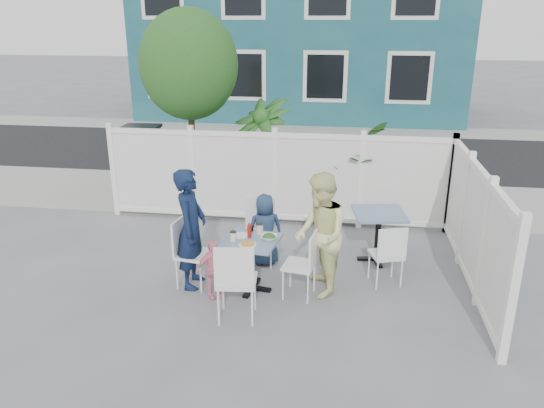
# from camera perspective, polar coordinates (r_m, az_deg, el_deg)

# --- Properties ---
(ground) EXTENTS (80.00, 80.00, 0.00)m
(ground) POSITION_cam_1_polar(r_m,az_deg,el_deg) (7.19, -3.15, -8.96)
(ground) COLOR slate
(near_sidewalk) EXTENTS (24.00, 2.60, 0.01)m
(near_sidewalk) POSITION_cam_1_polar(r_m,az_deg,el_deg) (10.63, 0.83, 0.82)
(near_sidewalk) COLOR gray
(near_sidewalk) RESTS_ON ground
(street) EXTENTS (24.00, 5.00, 0.01)m
(street) POSITION_cam_1_polar(r_m,az_deg,el_deg) (14.16, 2.78, 5.60)
(street) COLOR black
(street) RESTS_ON ground
(far_sidewalk) EXTENTS (24.00, 1.60, 0.01)m
(far_sidewalk) POSITION_cam_1_polar(r_m,az_deg,el_deg) (17.18, 3.80, 8.09)
(far_sidewalk) COLOR gray
(far_sidewalk) RESTS_ON ground
(building) EXTENTS (11.00, 6.00, 6.00)m
(building) POSITION_cam_1_polar(r_m,az_deg,el_deg) (20.26, 3.34, 18.41)
(building) COLOR #184C59
(building) RESTS_ON ground
(fence_back) EXTENTS (5.86, 0.08, 1.60)m
(fence_back) POSITION_cam_1_polar(r_m,az_deg,el_deg) (9.06, 0.33, 2.62)
(fence_back) COLOR white
(fence_back) RESTS_ON ground
(fence_right) EXTENTS (0.08, 3.66, 1.60)m
(fence_right) POSITION_cam_1_polar(r_m,az_deg,el_deg) (7.48, 20.89, -2.50)
(fence_right) COLOR white
(fence_right) RESTS_ON ground
(tree) EXTENTS (1.80, 1.62, 3.59)m
(tree) POSITION_cam_1_polar(r_m,az_deg,el_deg) (9.95, -8.97, 14.54)
(tree) COLOR #382316
(tree) RESTS_ON ground
(utility_cabinet) EXTENTS (0.70, 0.51, 1.26)m
(utility_cabinet) POSITION_cam_1_polar(r_m,az_deg,el_deg) (11.35, -13.65, 4.78)
(utility_cabinet) COLOR gold
(utility_cabinet) RESTS_ON ground
(potted_shrub_a) EXTENTS (1.61, 1.61, 2.04)m
(potted_shrub_a) POSITION_cam_1_polar(r_m,az_deg,el_deg) (9.71, -1.13, 5.25)
(potted_shrub_a) COLOR #1D4918
(potted_shrub_a) RESTS_ON ground
(potted_shrub_b) EXTENTS (1.61, 1.75, 1.65)m
(potted_shrub_b) POSITION_cam_1_polar(r_m,az_deg,el_deg) (9.54, 7.90, 3.58)
(potted_shrub_b) COLOR #1D4918
(potted_shrub_b) RESTS_ON ground
(main_table) EXTENTS (0.77, 0.77, 0.71)m
(main_table) POSITION_cam_1_polar(r_m,az_deg,el_deg) (6.90, -2.24, -5.08)
(main_table) COLOR #46608A
(main_table) RESTS_ON ground
(spare_table) EXTENTS (0.82, 0.82, 0.76)m
(spare_table) POSITION_cam_1_polar(r_m,az_deg,el_deg) (7.85, 11.40, -2.04)
(spare_table) COLOR #46608A
(spare_table) RESTS_ON ground
(chair_left) EXTENTS (0.47, 0.48, 0.93)m
(chair_left) POSITION_cam_1_polar(r_m,az_deg,el_deg) (7.12, -9.04, -4.62)
(chair_left) COLOR white
(chair_left) RESTS_ON ground
(chair_right) EXTENTS (0.45, 0.46, 0.88)m
(chair_right) POSITION_cam_1_polar(r_m,az_deg,el_deg) (6.76, 3.57, -6.04)
(chair_right) COLOR white
(chair_right) RESTS_ON ground
(chair_back) EXTENTS (0.46, 0.45, 0.96)m
(chair_back) POSITION_cam_1_polar(r_m,az_deg,el_deg) (7.70, -1.36, -2.34)
(chair_back) COLOR white
(chair_back) RESTS_ON ground
(chair_near) EXTENTS (0.50, 0.48, 1.01)m
(chair_near) POSITION_cam_1_polar(r_m,az_deg,el_deg) (6.19, -3.93, -7.85)
(chair_near) COLOR white
(chair_near) RESTS_ON ground
(chair_spare) EXTENTS (0.49, 0.48, 0.87)m
(chair_spare) POSITION_cam_1_polar(r_m,az_deg,el_deg) (7.17, 12.44, -5.00)
(chair_spare) COLOR white
(chair_spare) RESTS_ON ground
(man) EXTENTS (0.40, 0.60, 1.62)m
(man) POSITION_cam_1_polar(r_m,az_deg,el_deg) (7.00, -8.70, -2.65)
(man) COLOR #0E1B39
(man) RESTS_ON ground
(woman) EXTENTS (0.78, 0.91, 1.61)m
(woman) POSITION_cam_1_polar(r_m,az_deg,el_deg) (6.76, 5.21, -3.35)
(woman) COLOR #E6E557
(woman) RESTS_ON ground
(boy) EXTENTS (0.60, 0.49, 1.06)m
(boy) POSITION_cam_1_polar(r_m,az_deg,el_deg) (7.63, -0.76, -2.78)
(boy) COLOR navy
(boy) RESTS_ON ground
(toddler) EXTENTS (0.48, 0.44, 0.79)m
(toddler) POSITION_cam_1_polar(r_m,az_deg,el_deg) (6.83, -6.37, -6.96)
(toddler) COLOR pink
(toddler) RESTS_ON ground
(plate_main) EXTENTS (0.22, 0.22, 0.01)m
(plate_main) POSITION_cam_1_polar(r_m,az_deg,el_deg) (6.67, -2.66, -4.41)
(plate_main) COLOR white
(plate_main) RESTS_ON main_table
(plate_side) EXTENTS (0.21, 0.21, 0.01)m
(plate_side) POSITION_cam_1_polar(r_m,az_deg,el_deg) (6.95, -3.35, -3.40)
(plate_side) COLOR white
(plate_side) RESTS_ON main_table
(salad_bowl) EXTENTS (0.22, 0.22, 0.05)m
(salad_bowl) POSITION_cam_1_polar(r_m,az_deg,el_deg) (6.83, -0.33, -3.62)
(salad_bowl) COLOR white
(salad_bowl) RESTS_ON main_table
(coffee_cup_a) EXTENTS (0.08, 0.08, 0.12)m
(coffee_cup_a) POSITION_cam_1_polar(r_m,az_deg,el_deg) (6.79, -4.21, -3.51)
(coffee_cup_a) COLOR beige
(coffee_cup_a) RESTS_ON main_table
(coffee_cup_b) EXTENTS (0.09, 0.09, 0.13)m
(coffee_cup_b) POSITION_cam_1_polar(r_m,az_deg,el_deg) (7.00, -1.32, -2.71)
(coffee_cup_b) COLOR beige
(coffee_cup_b) RESTS_ON main_table
(ketchup_bottle) EXTENTS (0.05, 0.05, 0.18)m
(ketchup_bottle) POSITION_cam_1_polar(r_m,az_deg,el_deg) (6.87, -2.46, -2.96)
(ketchup_bottle) COLOR #B5150C
(ketchup_bottle) RESTS_ON main_table
(salt_shaker) EXTENTS (0.03, 0.03, 0.08)m
(salt_shaker) POSITION_cam_1_polar(r_m,az_deg,el_deg) (7.02, -2.43, -2.87)
(salt_shaker) COLOR white
(salt_shaker) RESTS_ON main_table
(pepper_shaker) EXTENTS (0.03, 0.03, 0.07)m
(pepper_shaker) POSITION_cam_1_polar(r_m,az_deg,el_deg) (7.08, -2.15, -2.67)
(pepper_shaker) COLOR black
(pepper_shaker) RESTS_ON main_table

